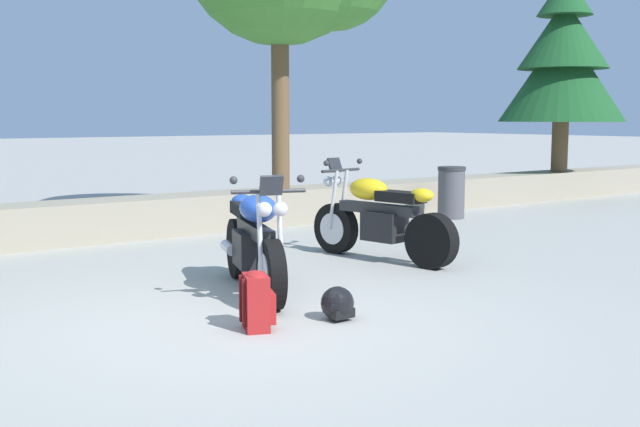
% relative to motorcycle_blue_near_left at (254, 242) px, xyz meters
% --- Properties ---
extents(ground_plane, '(120.00, 120.00, 0.00)m').
position_rel_motorcycle_blue_near_left_xyz_m(ground_plane, '(-0.69, -0.82, -0.49)').
color(ground_plane, '#A3A099').
extents(stone_wall, '(36.00, 0.80, 0.55)m').
position_rel_motorcycle_blue_near_left_xyz_m(stone_wall, '(-0.69, 3.98, -0.21)').
color(stone_wall, gray).
rests_on(stone_wall, ground).
extents(motorcycle_blue_near_left, '(0.94, 2.00, 1.18)m').
position_rel_motorcycle_blue_near_left_xyz_m(motorcycle_blue_near_left, '(0.00, 0.00, 0.00)').
color(motorcycle_blue_near_left, black).
rests_on(motorcycle_blue_near_left, ground).
extents(motorcycle_yellow_centre, '(0.78, 2.05, 1.18)m').
position_rel_motorcycle_blue_near_left_xyz_m(motorcycle_yellow_centre, '(2.07, 0.61, 0.00)').
color(motorcycle_yellow_centre, black).
rests_on(motorcycle_yellow_centre, ground).
extents(rider_backpack, '(0.33, 0.35, 0.47)m').
position_rel_motorcycle_blue_near_left_xyz_m(rider_backpack, '(-0.66, -1.14, -0.24)').
color(rider_backpack, '#A31E1E').
rests_on(rider_backpack, ground).
extents(rider_helmet, '(0.28, 0.28, 0.28)m').
position_rel_motorcycle_blue_near_left_xyz_m(rider_helmet, '(0.03, -1.28, -0.35)').
color(rider_helmet, black).
rests_on(rider_helmet, ground).
extents(pine_tree_far_right, '(2.53, 2.53, 4.01)m').
position_rel_motorcycle_blue_near_left_xyz_m(pine_tree_far_right, '(9.58, 3.82, 2.35)').
color(pine_tree_far_right, brown).
rests_on(pine_tree_far_right, stone_wall).
extents(trash_bin, '(0.46, 0.46, 0.86)m').
position_rel_motorcycle_blue_near_left_xyz_m(trash_bin, '(5.50, 2.85, -0.05)').
color(trash_bin, '#4C4C51').
rests_on(trash_bin, ground).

